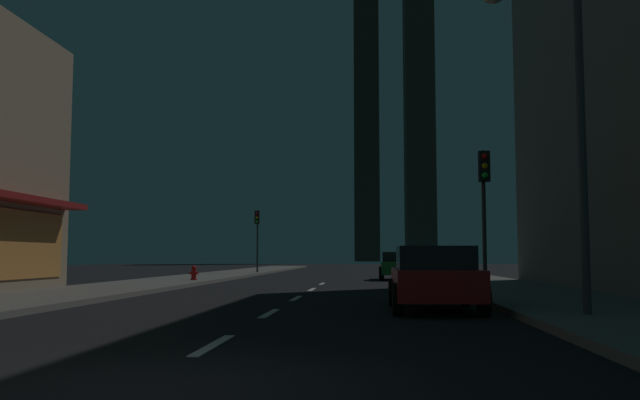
{
  "coord_description": "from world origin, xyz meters",
  "views": [
    {
      "loc": [
        2.17,
        -6.1,
        1.23
      ],
      "look_at": [
        0.0,
        22.85,
        3.65
      ],
      "focal_mm": 37.93,
      "sensor_mm": 36.0,
      "label": 1
    }
  ],
  "objects_px": {
    "fire_hydrant_far_left": "(194,273)",
    "traffic_light_near_right": "(484,189)",
    "car_parked_far": "(398,266)",
    "traffic_light_far_left": "(257,227)",
    "car_parked_near": "(434,278)",
    "street_lamp_right": "(536,57)"
  },
  "relations": [
    {
      "from": "car_parked_near",
      "to": "fire_hydrant_far_left",
      "type": "xyz_separation_m",
      "value": [
        -9.5,
        14.95,
        -0.29
      ]
    },
    {
      "from": "car_parked_near",
      "to": "traffic_light_far_left",
      "type": "distance_m",
      "value": 31.25
    },
    {
      "from": "fire_hydrant_far_left",
      "to": "traffic_light_near_right",
      "type": "relative_size",
      "value": 0.16
    },
    {
      "from": "traffic_light_far_left",
      "to": "street_lamp_right",
      "type": "xyz_separation_m",
      "value": [
        10.88,
        -32.26,
        1.87
      ]
    },
    {
      "from": "car_parked_near",
      "to": "car_parked_far",
      "type": "bearing_deg",
      "value": 90.0
    },
    {
      "from": "fire_hydrant_far_left",
      "to": "car_parked_near",
      "type": "bearing_deg",
      "value": -57.56
    },
    {
      "from": "car_parked_near",
      "to": "street_lamp_right",
      "type": "height_order",
      "value": "street_lamp_right"
    },
    {
      "from": "fire_hydrant_far_left",
      "to": "street_lamp_right",
      "type": "distance_m",
      "value": 21.25
    },
    {
      "from": "fire_hydrant_far_left",
      "to": "car_parked_far",
      "type": "bearing_deg",
      "value": 28.51
    },
    {
      "from": "traffic_light_far_left",
      "to": "car_parked_near",
      "type": "bearing_deg",
      "value": -73.02
    },
    {
      "from": "car_parked_near",
      "to": "fire_hydrant_far_left",
      "type": "bearing_deg",
      "value": 122.44
    },
    {
      "from": "car_parked_far",
      "to": "traffic_light_far_left",
      "type": "height_order",
      "value": "traffic_light_far_left"
    },
    {
      "from": "street_lamp_right",
      "to": "car_parked_near",
      "type": "bearing_deg",
      "value": 125.88
    },
    {
      "from": "traffic_light_near_right",
      "to": "traffic_light_far_left",
      "type": "relative_size",
      "value": 1.0
    },
    {
      "from": "car_parked_near",
      "to": "car_parked_far",
      "type": "distance_m",
      "value": 20.11
    },
    {
      "from": "traffic_light_near_right",
      "to": "street_lamp_right",
      "type": "height_order",
      "value": "street_lamp_right"
    },
    {
      "from": "traffic_light_near_right",
      "to": "traffic_light_far_left",
      "type": "bearing_deg",
      "value": 113.46
    },
    {
      "from": "car_parked_near",
      "to": "car_parked_far",
      "type": "relative_size",
      "value": 1.0
    },
    {
      "from": "car_parked_far",
      "to": "fire_hydrant_far_left",
      "type": "relative_size",
      "value": 6.48
    },
    {
      "from": "car_parked_near",
      "to": "street_lamp_right",
      "type": "distance_m",
      "value": 5.28
    },
    {
      "from": "fire_hydrant_far_left",
      "to": "traffic_light_far_left",
      "type": "distance_m",
      "value": 15.11
    },
    {
      "from": "car_parked_far",
      "to": "traffic_light_far_left",
      "type": "distance_m",
      "value": 13.52
    }
  ]
}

